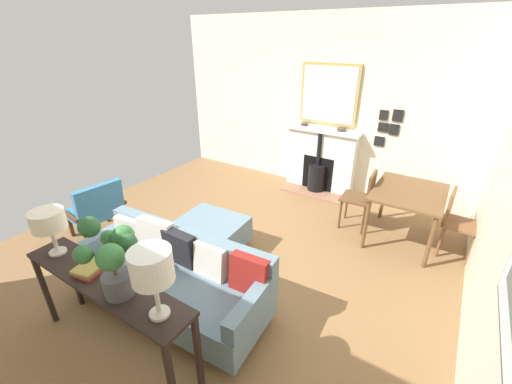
{
  "coord_description": "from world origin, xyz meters",
  "views": [
    {
      "loc": [
        2.49,
        2.15,
        2.48
      ],
      "look_at": [
        -0.52,
        0.22,
        0.75
      ],
      "focal_mm": 22.62,
      "sensor_mm": 36.0,
      "label": 1
    }
  ],
  "objects_px": {
    "mantel_bowl_far": "(341,129)",
    "ottoman": "(213,231)",
    "fireplace": "(320,163)",
    "armchair_accent": "(96,208)",
    "book_stack": "(91,269)",
    "dining_table": "(408,198)",
    "dining_chair_near_fireplace": "(363,196)",
    "potted_plant": "(112,257)",
    "dining_chair_by_back_wall": "(455,218)",
    "sofa": "(173,276)",
    "console_table": "(106,290)",
    "table_lamp_near_end": "(48,221)",
    "mantel_bowl_near": "(304,124)",
    "table_lamp_far_end": "(152,268)"
  },
  "relations": [
    {
      "from": "mantel_bowl_near",
      "to": "potted_plant",
      "type": "distance_m",
      "value": 4.12
    },
    {
      "from": "fireplace",
      "to": "armchair_accent",
      "type": "xyz_separation_m",
      "value": [
        3.04,
        -1.87,
        -0.04
      ]
    },
    {
      "from": "book_stack",
      "to": "dining_chair_by_back_wall",
      "type": "xyz_separation_m",
      "value": [
        -3.13,
        2.41,
        -0.32
      ]
    },
    {
      "from": "mantel_bowl_far",
      "to": "console_table",
      "type": "height_order",
      "value": "mantel_bowl_far"
    },
    {
      "from": "fireplace",
      "to": "table_lamp_near_end",
      "type": "xyz_separation_m",
      "value": [
        4.04,
        -0.76,
        0.61
      ]
    },
    {
      "from": "fireplace",
      "to": "console_table",
      "type": "bearing_deg",
      "value": -1.83
    },
    {
      "from": "sofa",
      "to": "console_table",
      "type": "distance_m",
      "value": 0.76
    },
    {
      "from": "mantel_bowl_far",
      "to": "ottoman",
      "type": "relative_size",
      "value": 0.17
    },
    {
      "from": "table_lamp_near_end",
      "to": "dining_chair_near_fireplace",
      "type": "bearing_deg",
      "value": 150.58
    },
    {
      "from": "book_stack",
      "to": "dining_table",
      "type": "relative_size",
      "value": 0.24
    },
    {
      "from": "sofa",
      "to": "dining_chair_near_fireplace",
      "type": "relative_size",
      "value": 2.38
    },
    {
      "from": "fireplace",
      "to": "dining_table",
      "type": "bearing_deg",
      "value": 59.82
    },
    {
      "from": "sofa",
      "to": "potted_plant",
      "type": "distance_m",
      "value": 1.09
    },
    {
      "from": "ottoman",
      "to": "dining_table",
      "type": "height_order",
      "value": "dining_table"
    },
    {
      "from": "mantel_bowl_near",
      "to": "dining_chair_by_back_wall",
      "type": "relative_size",
      "value": 0.14
    },
    {
      "from": "fireplace",
      "to": "dining_chair_by_back_wall",
      "type": "bearing_deg",
      "value": 66.9
    },
    {
      "from": "console_table",
      "to": "sofa",
      "type": "bearing_deg",
      "value": -179.69
    },
    {
      "from": "console_table",
      "to": "table_lamp_near_end",
      "type": "bearing_deg",
      "value": -90.0
    },
    {
      "from": "fireplace",
      "to": "console_table",
      "type": "height_order",
      "value": "fireplace"
    },
    {
      "from": "mantel_bowl_far",
      "to": "mantel_bowl_near",
      "type": "bearing_deg",
      "value": -90.0
    },
    {
      "from": "ottoman",
      "to": "table_lamp_far_end",
      "type": "height_order",
      "value": "table_lamp_far_end"
    },
    {
      "from": "table_lamp_far_end",
      "to": "dining_chair_by_back_wall",
      "type": "xyz_separation_m",
      "value": [
        -3.14,
        1.61,
        -0.69
      ]
    },
    {
      "from": "ottoman",
      "to": "fireplace",
      "type": "bearing_deg",
      "value": 169.78
    },
    {
      "from": "table_lamp_near_end",
      "to": "dining_chair_by_back_wall",
      "type": "relative_size",
      "value": 0.49
    },
    {
      "from": "armchair_accent",
      "to": "table_lamp_near_end",
      "type": "bearing_deg",
      "value": 47.84
    },
    {
      "from": "console_table",
      "to": "book_stack",
      "type": "xyz_separation_m",
      "value": [
        -0.01,
        -0.16,
        0.14
      ]
    },
    {
      "from": "mantel_bowl_far",
      "to": "ottoman",
      "type": "xyz_separation_m",
      "value": [
        2.42,
        -0.74,
        -0.88
      ]
    },
    {
      "from": "table_lamp_far_end",
      "to": "book_stack",
      "type": "distance_m",
      "value": 0.87
    },
    {
      "from": "mantel_bowl_far",
      "to": "sofa",
      "type": "xyz_separation_m",
      "value": [
        3.39,
        -0.43,
        -0.78
      ]
    },
    {
      "from": "ottoman",
      "to": "console_table",
      "type": "height_order",
      "value": "console_table"
    },
    {
      "from": "ottoman",
      "to": "dining_chair_near_fireplace",
      "type": "xyz_separation_m",
      "value": [
        -1.5,
        1.44,
        0.26
      ]
    },
    {
      "from": "potted_plant",
      "to": "dining_chair_by_back_wall",
      "type": "height_order",
      "value": "potted_plant"
    },
    {
      "from": "dining_table",
      "to": "mantel_bowl_far",
      "type": "bearing_deg",
      "value": -126.37
    },
    {
      "from": "fireplace",
      "to": "potted_plant",
      "type": "height_order",
      "value": "potted_plant"
    },
    {
      "from": "mantel_bowl_near",
      "to": "table_lamp_near_end",
      "type": "relative_size",
      "value": 0.3
    },
    {
      "from": "mantel_bowl_near",
      "to": "armchair_accent",
      "type": "bearing_deg",
      "value": -26.35
    },
    {
      "from": "armchair_accent",
      "to": "book_stack",
      "type": "distance_m",
      "value": 1.9
    },
    {
      "from": "ottoman",
      "to": "console_table",
      "type": "distance_m",
      "value": 1.72
    },
    {
      "from": "table_lamp_far_end",
      "to": "mantel_bowl_far",
      "type": "bearing_deg",
      "value": -177.16
    },
    {
      "from": "armchair_accent",
      "to": "book_stack",
      "type": "bearing_deg",
      "value": 57.81
    },
    {
      "from": "dining_table",
      "to": "dining_chair_by_back_wall",
      "type": "distance_m",
      "value": 0.57
    },
    {
      "from": "console_table",
      "to": "table_lamp_near_end",
      "type": "height_order",
      "value": "table_lamp_near_end"
    },
    {
      "from": "armchair_accent",
      "to": "dining_chair_by_back_wall",
      "type": "distance_m",
      "value": 4.52
    },
    {
      "from": "armchair_accent",
      "to": "dining_table",
      "type": "distance_m",
      "value": 4.04
    },
    {
      "from": "fireplace",
      "to": "mantel_bowl_far",
      "type": "bearing_deg",
      "value": 93.76
    },
    {
      "from": "fireplace",
      "to": "sofa",
      "type": "distance_m",
      "value": 3.37
    },
    {
      "from": "fireplace",
      "to": "mantel_bowl_near",
      "type": "height_order",
      "value": "mantel_bowl_near"
    },
    {
      "from": "console_table",
      "to": "mantel_bowl_near",
      "type": "bearing_deg",
      "value": -176.85
    },
    {
      "from": "fireplace",
      "to": "dining_chair_near_fireplace",
      "type": "height_order",
      "value": "fireplace"
    },
    {
      "from": "mantel_bowl_far",
      "to": "armchair_accent",
      "type": "height_order",
      "value": "mantel_bowl_far"
    }
  ]
}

